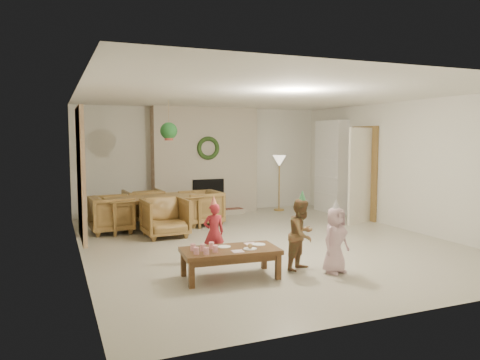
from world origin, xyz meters
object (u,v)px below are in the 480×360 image
dining_chair_far (143,206)px  dining_chair_left (112,214)px  child_plaid (302,234)px  child_red (214,232)px  dining_chair_right (201,208)px  child_pink (335,240)px  coffee_table_top (230,251)px  dining_chair_near (165,218)px  dining_table (153,213)px

dining_chair_far → dining_chair_left: size_ratio=1.00×
dining_chair_far → child_plaid: bearing=103.5°
child_red → child_plaid: (0.96, -0.86, 0.06)m
dining_chair_right → child_pink: size_ratio=0.88×
coffee_table_top → child_pink: bearing=-9.1°
dining_chair_near → dining_chair_right: same height
dining_chair_left → child_pink: bearing=-151.0°
dining_chair_left → child_plaid: (2.09, -3.50, 0.13)m
dining_chair_left → dining_chair_right: 1.80m
dining_chair_right → child_plaid: child_plaid is taller
dining_chair_near → coffee_table_top: size_ratio=0.63×
dining_table → dining_chair_right: (1.00, 0.06, 0.03)m
dining_table → dining_chair_left: size_ratio=2.34×
dining_table → dining_chair_near: 0.80m
dining_table → child_plaid: (1.29, -3.55, 0.17)m
dining_chair_near → coffee_table_top: dining_chair_near is taller
dining_chair_right → child_pink: 3.96m
dining_chair_near → child_pink: 3.44m
dining_table → child_red: bearing=-86.7°
child_pink → dining_chair_near: bearing=101.1°
dining_table → child_plaid: bearing=-73.6°
dining_table → coffee_table_top: dining_table is taller
dining_table → dining_chair_far: (-0.05, 0.80, 0.03)m
child_red → child_pink: child_pink is taller
dining_chair_near → dining_chair_far: same height
dining_table → dining_chair_right: 1.00m
dining_chair_right → child_pink: bearing=5.6°
dining_chair_right → child_plaid: 3.63m
dining_chair_far → child_pink: bearing=106.3°
child_plaid → dining_table: bearing=80.0°
dining_chair_left → child_plaid: child_plaid is taller
child_red → dining_chair_near: bearing=-79.1°
dining_chair_far → child_red: bearing=92.6°
dining_chair_left → dining_chair_right: same height
dining_chair_near → child_pink: size_ratio=0.88×
dining_table → dining_chair_far: dining_chair_far is taller
dining_chair_far → dining_chair_right: (1.05, -0.74, 0.00)m
dining_table → coffee_table_top: size_ratio=1.48×
dining_table → dining_chair_left: dining_chair_left is taller
dining_chair_near → dining_chair_left: 1.13m
dining_chair_left → dining_chair_right: size_ratio=1.00×
dining_chair_left → child_red: (1.13, -2.64, 0.07)m
coffee_table_top → child_plaid: (1.03, -0.03, 0.14)m
dining_chair_right → coffee_table_top: size_ratio=0.63×
child_plaid → dining_chair_left: bearing=90.9°
dining_chair_right → coffee_table_top: dining_chair_right is taller
child_pink → child_red: bearing=122.2°
dining_chair_left → child_plaid: 4.08m
child_pink → dining_table: bearing=96.7°
coffee_table_top → child_red: bearing=89.8°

